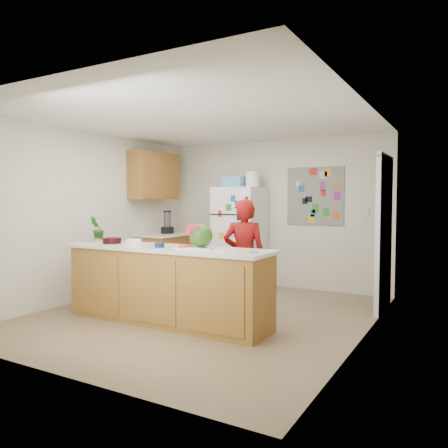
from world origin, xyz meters
The scene contains 26 objects.
floor centered at (0.00, 0.00, -0.01)m, with size 4.00×4.50×0.02m, color brown.
wall_back centered at (0.00, 2.26, 1.25)m, with size 4.00×0.02×2.50m, color beige.
wall_left centered at (-2.01, 0.00, 1.25)m, with size 0.02×4.50×2.50m, color beige.
wall_right centered at (2.01, 0.00, 1.25)m, with size 0.02×4.50×2.50m, color beige.
ceiling centered at (0.00, 0.00, 2.51)m, with size 4.00×4.50×0.02m, color white.
doorway centered at (1.99, 1.45, 1.02)m, with size 0.03×0.85×2.04m, color black.
peninsula_base centered at (-0.20, -0.50, 0.44)m, with size 2.60×0.62×0.88m, color brown.
peninsula_top centered at (-0.20, -0.50, 0.90)m, with size 2.68×0.70×0.04m, color silver.
side_counter_base centered at (-1.69, 1.35, 0.43)m, with size 0.60×0.80×0.86m, color brown.
side_counter_top centered at (-1.69, 1.35, 0.88)m, with size 0.64×0.84×0.04m, color silver.
upper_cabinets centered at (-1.82, 1.30, 1.90)m, with size 0.35×1.00×0.80m, color brown.
refrigerator centered at (-0.45, 1.88, 0.85)m, with size 0.75×0.70×1.70m, color silver.
fridge_top_bin centered at (-0.55, 1.88, 1.79)m, with size 0.35×0.28×0.18m, color #5999B2.
photo_collage centered at (0.75, 2.24, 1.55)m, with size 0.95×0.01×0.95m, color slate.
person centered at (0.45, 0.28, 0.75)m, with size 0.55×0.36×1.50m, color maroon.
blender_appliance centered at (-1.64, 1.43, 1.09)m, with size 0.13×0.13×0.38m, color black.
cutting_board centered at (0.20, -0.47, 0.93)m, with size 0.42×0.31×0.01m, color silver.
watermelon centered at (0.26, -0.45, 1.07)m, with size 0.27×0.27×0.27m, color #1B5715.
watermelon_slice centered at (0.09, -0.52, 0.94)m, with size 0.18×0.18×0.02m, color #E0294A.
cherry_bowl centered at (-1.07, -0.51, 0.96)m, with size 0.23×0.23×0.07m, color black.
white_bowl centered at (-0.80, -0.41, 0.95)m, with size 0.20×0.20×0.06m, color silver.
cobalt_bowl centered at (-0.22, -0.61, 0.95)m, with size 0.12×0.12×0.05m, color #081957.
plate centered at (-1.40, -0.43, 0.93)m, with size 0.26×0.26×0.02m, color beige.
paper_towel centered at (0.23, -0.52, 0.93)m, with size 0.16×0.14×0.02m, color white.
keys centered at (1.00, -0.57, 0.93)m, with size 0.09×0.04×0.01m, color slate.
potted_plant centered at (-1.40, -0.45, 1.09)m, with size 0.19×0.15×0.34m, color #0E3C11.
Camera 1 is at (2.98, -4.70, 1.47)m, focal length 35.00 mm.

